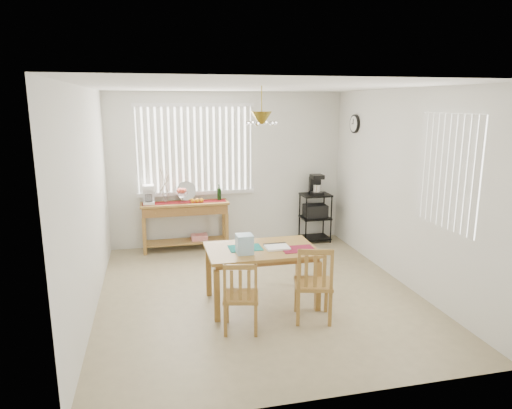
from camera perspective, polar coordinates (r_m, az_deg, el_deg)
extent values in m
cube|color=tan|center=(6.05, 0.25, -10.97)|extent=(4.00, 4.50, 0.01)
cube|color=silver|center=(7.88, -3.57, 4.45)|extent=(4.00, 0.10, 2.60)
cube|color=silver|center=(3.53, 8.87, -5.98)|extent=(4.00, 0.10, 2.60)
cube|color=silver|center=(5.57, -20.75, 0.22)|extent=(0.10, 4.50, 2.60)
cube|color=silver|center=(6.43, 18.35, 1.98)|extent=(0.10, 4.50, 2.60)
cube|color=white|center=(5.55, 0.27, 15.03)|extent=(4.00, 4.50, 0.10)
cube|color=white|center=(7.71, -7.60, 6.81)|extent=(1.90, 0.01, 1.40)
cube|color=white|center=(7.67, -14.32, 6.50)|extent=(0.07, 0.03, 1.40)
cube|color=white|center=(7.67, -13.53, 6.54)|extent=(0.07, 0.03, 1.40)
cube|color=white|center=(7.67, -12.73, 6.58)|extent=(0.07, 0.03, 1.40)
cube|color=white|center=(7.67, -11.94, 6.62)|extent=(0.07, 0.03, 1.40)
cube|color=white|center=(7.67, -11.15, 6.65)|extent=(0.07, 0.03, 1.40)
cube|color=white|center=(7.68, -10.36, 6.69)|extent=(0.07, 0.03, 1.40)
cube|color=white|center=(7.68, -9.56, 6.72)|extent=(0.07, 0.03, 1.40)
cube|color=white|center=(7.69, -8.77, 6.76)|extent=(0.07, 0.03, 1.40)
cube|color=white|center=(7.70, -7.99, 6.79)|extent=(0.07, 0.03, 1.40)
cube|color=white|center=(7.71, -7.20, 6.82)|extent=(0.07, 0.03, 1.40)
cube|color=white|center=(7.72, -6.42, 6.84)|extent=(0.07, 0.03, 1.40)
cube|color=white|center=(7.73, -5.63, 6.87)|extent=(0.07, 0.03, 1.40)
cube|color=white|center=(7.75, -4.85, 6.90)|extent=(0.07, 0.03, 1.40)
cube|color=white|center=(7.76, -4.08, 6.92)|extent=(0.07, 0.03, 1.40)
cube|color=white|center=(7.78, -3.30, 6.95)|extent=(0.07, 0.03, 1.40)
cube|color=white|center=(7.80, -2.53, 6.97)|extent=(0.07, 0.03, 1.40)
cube|color=white|center=(7.82, -1.77, 6.99)|extent=(0.07, 0.03, 1.40)
cube|color=white|center=(7.84, -1.00, 7.01)|extent=(0.07, 0.03, 1.40)
cube|color=white|center=(7.80, -7.43, 1.45)|extent=(1.98, 0.06, 0.06)
cube|color=white|center=(7.65, -7.74, 12.24)|extent=(1.98, 0.06, 0.06)
cube|color=white|center=(5.61, 22.83, 3.78)|extent=(0.01, 1.10, 1.30)
cube|color=white|center=(5.21, 25.88, 2.90)|extent=(0.03, 0.07, 1.30)
cube|color=white|center=(5.30, 25.15, 3.11)|extent=(0.03, 0.07, 1.30)
cube|color=white|center=(5.38, 24.43, 3.31)|extent=(0.03, 0.07, 1.30)
cube|color=white|center=(5.47, 23.75, 3.50)|extent=(0.03, 0.07, 1.30)
cube|color=white|center=(5.56, 23.08, 3.69)|extent=(0.03, 0.07, 1.30)
cube|color=white|center=(5.65, 22.43, 3.87)|extent=(0.03, 0.07, 1.30)
cube|color=white|center=(5.74, 21.80, 4.04)|extent=(0.03, 0.07, 1.30)
cube|color=white|center=(5.83, 21.19, 4.21)|extent=(0.03, 0.07, 1.30)
cube|color=white|center=(5.92, 20.60, 4.37)|extent=(0.03, 0.07, 1.30)
cube|color=white|center=(6.01, 20.03, 4.53)|extent=(0.03, 0.07, 1.30)
cylinder|color=black|center=(7.67, 12.24, 9.83)|extent=(0.04, 0.30, 0.30)
cylinder|color=white|center=(7.66, 12.09, 9.83)|extent=(0.01, 0.25, 0.25)
cylinder|color=olive|center=(5.24, 0.70, 12.77)|extent=(0.01, 0.01, 0.34)
cone|color=olive|center=(5.25, 0.70, 10.80)|extent=(0.24, 0.24, 0.14)
sphere|color=white|center=(5.29, 2.41, 10.16)|extent=(0.05, 0.05, 0.05)
sphere|color=white|center=(5.40, 1.18, 10.22)|extent=(0.05, 0.05, 0.05)
sphere|color=white|center=(5.37, -0.50, 10.20)|extent=(0.05, 0.05, 0.05)
sphere|color=white|center=(5.21, -1.04, 10.13)|extent=(0.05, 0.05, 0.05)
sphere|color=white|center=(5.10, 0.18, 10.08)|extent=(0.05, 0.05, 0.05)
sphere|color=white|center=(5.13, 1.94, 10.09)|extent=(0.05, 0.05, 0.05)
cube|color=olive|center=(7.62, -8.90, 0.14)|extent=(1.44, 0.40, 0.04)
cube|color=brown|center=(7.64, -8.88, -0.59)|extent=(1.38, 0.37, 0.14)
cube|color=olive|center=(7.57, -13.79, -3.91)|extent=(0.05, 0.05, 0.62)
cube|color=olive|center=(7.66, -3.66, -3.38)|extent=(0.05, 0.05, 0.62)
cube|color=olive|center=(7.87, -13.76, -3.28)|extent=(0.05, 0.05, 0.62)
cube|color=olive|center=(7.96, -4.03, -2.77)|extent=(0.05, 0.05, 0.62)
cube|color=olive|center=(7.78, -8.74, -4.58)|extent=(1.33, 0.35, 0.03)
cube|color=red|center=(7.78, -7.10, -4.08)|extent=(0.27, 0.20, 0.09)
cube|color=maroon|center=(7.61, -8.91, 0.29)|extent=(1.36, 0.22, 0.01)
cube|color=white|center=(7.59, -13.24, 0.22)|extent=(0.18, 0.22, 0.04)
cube|color=white|center=(7.64, -13.28, 1.16)|extent=(0.18, 0.07, 0.27)
cube|color=white|center=(7.53, -13.33, 2.13)|extent=(0.18, 0.20, 0.06)
cylinder|color=white|center=(7.55, -13.27, 0.78)|extent=(0.12, 0.12, 0.12)
cylinder|color=white|center=(7.58, -9.25, 0.55)|extent=(0.04, 0.04, 0.09)
cone|color=white|center=(7.57, -9.27, 1.18)|extent=(0.23, 0.23, 0.08)
sphere|color=#B8182D|center=(7.56, -8.95, 1.77)|extent=(0.07, 0.07, 0.07)
sphere|color=#B8182D|center=(7.59, -9.14, 1.81)|extent=(0.07, 0.07, 0.07)
sphere|color=#B8182D|center=(7.59, -9.48, 1.80)|extent=(0.07, 0.07, 0.07)
sphere|color=#B8182D|center=(7.55, -9.63, 1.74)|extent=(0.07, 0.07, 0.07)
sphere|color=#B8182D|center=(7.51, -9.44, 1.69)|extent=(0.07, 0.07, 0.07)
sphere|color=#B8182D|center=(7.52, -9.10, 1.71)|extent=(0.07, 0.07, 0.07)
sphere|color=orange|center=(7.55, -7.92, 0.47)|extent=(0.07, 0.07, 0.07)
sphere|color=orange|center=(7.55, -7.38, 0.49)|extent=(0.07, 0.07, 0.07)
sphere|color=orange|center=(7.56, -6.84, 0.52)|extent=(0.07, 0.07, 0.07)
cylinder|color=silver|center=(7.74, -8.70, 1.70)|extent=(0.32, 0.08, 0.32)
cylinder|color=white|center=(7.63, -11.30, 0.68)|extent=(0.07, 0.07, 0.13)
cylinder|color=#4C3823|center=(7.58, -11.38, 2.64)|extent=(0.08, 0.04, 0.40)
cylinder|color=#4C3823|center=(7.58, -11.39, 2.81)|extent=(0.12, 0.05, 0.43)
cylinder|color=#4C3823|center=(7.59, -11.38, 2.47)|extent=(0.16, 0.07, 0.32)
cylinder|color=#4C3823|center=(7.57, -11.40, 2.98)|extent=(0.05, 0.02, 0.49)
cylinder|color=#4C3823|center=(7.59, -11.37, 2.41)|extent=(0.20, 0.09, 0.28)
cylinder|color=black|center=(7.70, -4.62, 1.30)|extent=(0.07, 0.07, 0.21)
cylinder|color=black|center=(7.67, -4.64, 2.32)|extent=(0.03, 0.03, 0.07)
cylinder|color=black|center=(7.91, 6.28, -2.04)|extent=(0.02, 0.02, 0.85)
cylinder|color=black|center=(8.07, 9.37, -1.84)|extent=(0.02, 0.02, 0.85)
cylinder|color=black|center=(8.24, 5.46, -1.43)|extent=(0.02, 0.02, 0.85)
cylinder|color=black|center=(8.39, 8.45, -1.25)|extent=(0.02, 0.02, 0.85)
cube|color=black|center=(8.06, 7.48, 1.20)|extent=(0.50, 0.40, 0.03)
cube|color=black|center=(8.15, 7.40, -1.63)|extent=(0.50, 0.40, 0.03)
cube|color=black|center=(8.24, 7.32, -4.09)|extent=(0.50, 0.40, 0.03)
cube|color=black|center=(8.12, 7.42, -0.79)|extent=(0.38, 0.30, 0.22)
cube|color=black|center=(8.03, 7.53, 1.45)|extent=(0.20, 0.24, 0.05)
cube|color=black|center=(8.08, 7.36, 2.43)|extent=(0.20, 0.08, 0.30)
cube|color=black|center=(7.98, 7.59, 3.49)|extent=(0.20, 0.22, 0.07)
cylinder|color=silver|center=(8.01, 7.58, 2.07)|extent=(0.13, 0.13, 0.13)
cube|color=olive|center=(5.52, 0.65, -5.67)|extent=(1.31, 0.85, 0.04)
cube|color=brown|center=(5.54, 0.65, -6.13)|extent=(1.22, 0.75, 0.06)
cube|color=olive|center=(5.22, -4.91, -11.30)|extent=(0.07, 0.07, 0.61)
cube|color=olive|center=(5.50, 7.74, -10.09)|extent=(0.07, 0.07, 0.61)
cube|color=olive|center=(5.89, -5.95, -8.47)|extent=(0.07, 0.07, 0.61)
cube|color=olive|center=(6.14, 5.31, -7.56)|extent=(0.07, 0.07, 0.61)
cube|color=#157B74|center=(5.52, -1.36, -5.44)|extent=(0.39, 0.28, 0.01)
cube|color=maroon|center=(5.50, 5.29, -5.56)|extent=(0.39, 0.28, 0.01)
cube|color=white|center=(5.52, 2.67, -5.37)|extent=(0.28, 0.23, 0.02)
cube|color=black|center=(5.63, 2.33, -4.98)|extent=(0.28, 0.03, 0.03)
cube|color=#99C3DE|center=(5.30, -1.45, -4.96)|extent=(0.19, 0.19, 0.22)
cube|color=olive|center=(4.99, -1.90, -11.43)|extent=(0.45, 0.45, 0.04)
cube|color=olive|center=(5.22, -0.04, -12.72)|extent=(0.04, 0.04, 0.36)
cube|color=olive|center=(5.23, -3.63, -12.70)|extent=(0.04, 0.04, 0.36)
cube|color=olive|center=(4.93, -0.03, -14.30)|extent=(0.04, 0.04, 0.36)
cube|color=olive|center=(4.94, -3.85, -14.28)|extent=(0.04, 0.04, 0.36)
cube|color=olive|center=(4.75, -0.03, -9.82)|extent=(0.04, 0.04, 0.41)
cube|color=olive|center=(4.76, -3.93, -9.80)|extent=(0.04, 0.04, 0.41)
cube|color=olive|center=(4.69, -2.00, -7.81)|extent=(0.33, 0.10, 0.05)
cube|color=olive|center=(4.76, -0.89, -10.05)|extent=(0.04, 0.03, 0.33)
cube|color=olive|center=(4.76, -1.98, -10.04)|extent=(0.04, 0.03, 0.33)
cube|color=olive|center=(4.76, -3.06, -10.04)|extent=(0.04, 0.03, 0.33)
cube|color=olive|center=(5.25, 7.14, -9.83)|extent=(0.50, 0.50, 0.04)
cube|color=olive|center=(5.52, 8.75, -11.22)|extent=(0.05, 0.05, 0.40)
cube|color=olive|center=(5.48, 5.03, -11.26)|extent=(0.05, 0.05, 0.40)
cube|color=olive|center=(5.20, 9.24, -12.78)|extent=(0.05, 0.05, 0.40)
cube|color=olive|center=(5.17, 5.27, -12.84)|extent=(0.05, 0.05, 0.40)
cube|color=olive|center=(5.01, 9.44, -8.02)|extent=(0.04, 0.04, 0.45)
cube|color=olive|center=(4.97, 5.39, -8.06)|extent=(0.04, 0.04, 0.45)
cube|color=olive|center=(4.92, 7.49, -5.92)|extent=(0.37, 0.12, 0.06)
cube|color=olive|center=(5.01, 8.54, -8.28)|extent=(0.04, 0.03, 0.36)
cube|color=olive|center=(5.00, 7.42, -8.29)|extent=(0.04, 0.03, 0.36)
cube|color=olive|center=(4.99, 6.29, -8.30)|extent=(0.04, 0.03, 0.36)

